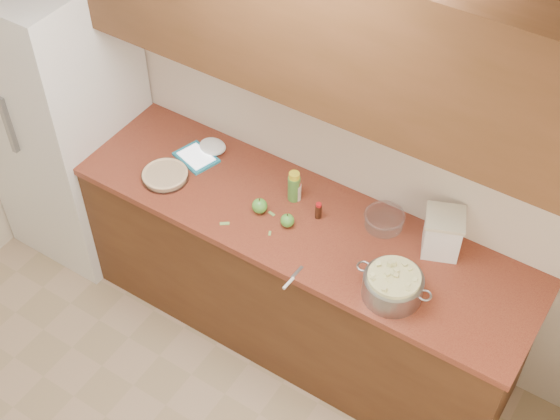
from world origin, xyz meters
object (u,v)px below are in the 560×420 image
Objects in this scene: flour_canister at (443,233)px; tablet at (196,157)px; pie at (165,175)px; colander at (393,286)px.

flour_canister is 0.92× the size of tablet.
flour_canister reaches higher than tablet.
tablet is (0.04, 0.21, -0.01)m from pie.
colander is at bearing -2.00° from pie.
pie is at bearing -166.99° from flour_canister.
flour_canister is at bearing 13.01° from pie.
flour_canister is 1.36m from tablet.
flour_canister reaches higher than colander.
tablet is at bearing 168.84° from colander.
pie is 0.21m from tablet.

